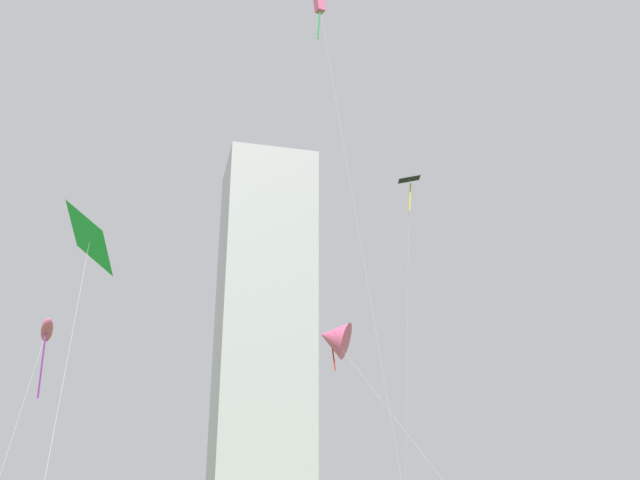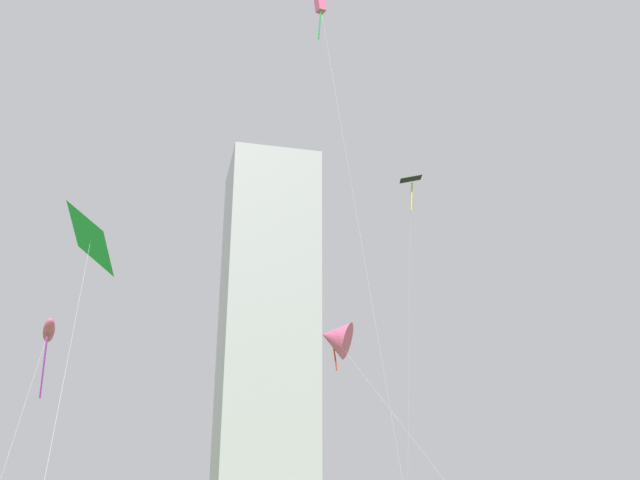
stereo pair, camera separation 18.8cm
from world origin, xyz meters
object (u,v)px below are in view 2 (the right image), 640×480
(kite_flying_4, at_px, (320,7))
(distant_highrise_0, at_px, (267,327))
(kite_flying_2, at_px, (49,332))
(kite_flying_6, at_px, (335,338))
(kite_flying_3, at_px, (91,239))
(kite_flying_5, at_px, (411,183))

(kite_flying_4, relative_size, distant_highrise_0, 0.45)
(kite_flying_2, relative_size, kite_flying_6, 0.94)
(kite_flying_3, distance_m, kite_flying_5, 26.10)
(kite_flying_3, xyz_separation_m, kite_flying_5, (23.72, 3.18, 10.44))
(kite_flying_2, relative_size, kite_flying_3, 0.81)
(kite_flying_3, bearing_deg, kite_flying_5, 7.64)
(kite_flying_4, bearing_deg, kite_flying_3, 168.90)
(kite_flying_4, bearing_deg, kite_flying_5, 26.35)
(kite_flying_6, bearing_deg, distant_highrise_0, 66.95)
(kite_flying_5, bearing_deg, kite_flying_2, 163.61)
(kite_flying_4, height_order, kite_flying_6, kite_flying_4)
(kite_flying_6, bearing_deg, kite_flying_5, -3.79)
(kite_flying_4, height_order, distant_highrise_0, distant_highrise_0)
(kite_flying_3, height_order, kite_flying_5, kite_flying_5)
(kite_flying_2, xyz_separation_m, kite_flying_5, (23.68, -6.97, 13.19))
(kite_flying_4, bearing_deg, kite_flying_2, 134.47)
(kite_flying_2, bearing_deg, distant_highrise_0, 56.75)
(kite_flying_4, xyz_separation_m, kite_flying_5, (11.33, 5.61, -8.00))
(kite_flying_3, xyz_separation_m, distant_highrise_0, (56.27, 95.93, 23.21))
(kite_flying_4, xyz_separation_m, distant_highrise_0, (43.89, 98.36, 4.77))
(kite_flying_2, relative_size, distant_highrise_0, 0.17)
(kite_flying_2, height_order, kite_flying_6, kite_flying_6)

